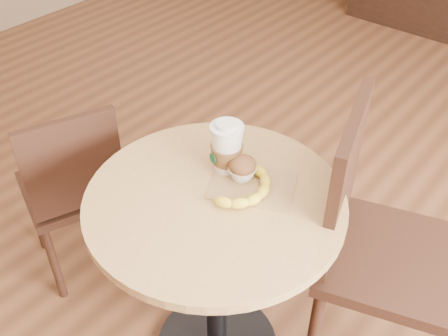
{
  "coord_description": "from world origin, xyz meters",
  "views": [
    {
      "loc": [
        0.76,
        -0.93,
        1.74
      ],
      "look_at": [
        0.04,
        -0.07,
        0.83
      ],
      "focal_mm": 42.0,
      "sensor_mm": 36.0,
      "label": 1
    }
  ],
  "objects_px": {
    "cafe_table": "(216,246)",
    "chair_left": "(74,187)",
    "chair_right": "(375,242)",
    "muffin": "(242,168)",
    "banana": "(250,191)",
    "coffee_cup": "(227,149)"
  },
  "relations": [
    {
      "from": "cafe_table",
      "to": "chair_left",
      "type": "bearing_deg",
      "value": -176.16
    },
    {
      "from": "muffin",
      "to": "banana",
      "type": "bearing_deg",
      "value": -34.33
    },
    {
      "from": "chair_left",
      "to": "coffee_cup",
      "type": "distance_m",
      "value": 0.73
    },
    {
      "from": "coffee_cup",
      "to": "banana",
      "type": "height_order",
      "value": "coffee_cup"
    },
    {
      "from": "chair_left",
      "to": "coffee_cup",
      "type": "relative_size",
      "value": 4.92
    },
    {
      "from": "chair_right",
      "to": "cafe_table",
      "type": "bearing_deg",
      "value": 113.83
    },
    {
      "from": "cafe_table",
      "to": "chair_left",
      "type": "xyz_separation_m",
      "value": [
        -0.66,
        -0.04,
        -0.1
      ]
    },
    {
      "from": "coffee_cup",
      "to": "muffin",
      "type": "height_order",
      "value": "coffee_cup"
    },
    {
      "from": "cafe_table",
      "to": "chair_left",
      "type": "relative_size",
      "value": 0.93
    },
    {
      "from": "chair_left",
      "to": "chair_right",
      "type": "bearing_deg",
      "value": 131.44
    },
    {
      "from": "cafe_table",
      "to": "chair_right",
      "type": "relative_size",
      "value": 0.76
    },
    {
      "from": "chair_right",
      "to": "banana",
      "type": "relative_size",
      "value": 4.33
    },
    {
      "from": "muffin",
      "to": "chair_left",
      "type": "bearing_deg",
      "value": -166.92
    },
    {
      "from": "cafe_table",
      "to": "muffin",
      "type": "xyz_separation_m",
      "value": [
        0.01,
        0.11,
        0.24
      ]
    },
    {
      "from": "chair_left",
      "to": "cafe_table",
      "type": "bearing_deg",
      "value": 115.24
    },
    {
      "from": "banana",
      "to": "chair_right",
      "type": "bearing_deg",
      "value": 46.59
    },
    {
      "from": "chair_right",
      "to": "muffin",
      "type": "distance_m",
      "value": 0.49
    },
    {
      "from": "banana",
      "to": "cafe_table",
      "type": "bearing_deg",
      "value": -132.2
    },
    {
      "from": "chair_right",
      "to": "coffee_cup",
      "type": "distance_m",
      "value": 0.55
    },
    {
      "from": "chair_left",
      "to": "chair_right",
      "type": "xyz_separation_m",
      "value": [
        1.03,
        0.37,
        0.1
      ]
    },
    {
      "from": "banana",
      "to": "coffee_cup",
      "type": "bearing_deg",
      "value": 163.03
    },
    {
      "from": "coffee_cup",
      "to": "muffin",
      "type": "xyz_separation_m",
      "value": [
        0.06,
        -0.01,
        -0.03
      ]
    }
  ]
}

